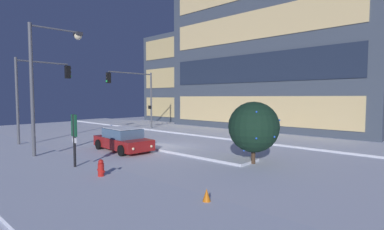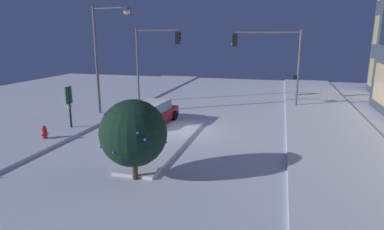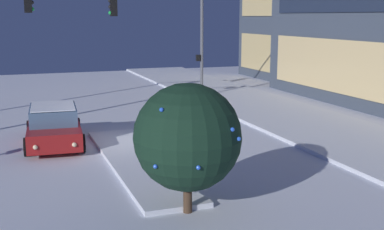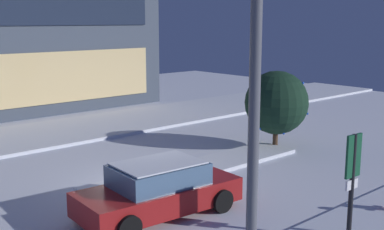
# 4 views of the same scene
# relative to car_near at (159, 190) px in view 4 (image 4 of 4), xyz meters

# --- Properties ---
(ground) EXTENTS (52.00, 52.00, 0.00)m
(ground) POSITION_rel_car_near_xyz_m (1.15, 2.61, -0.71)
(ground) COLOR silver
(curb_strip_far) EXTENTS (52.00, 5.20, 0.14)m
(curb_strip_far) POSITION_rel_car_near_xyz_m (1.15, 11.03, -0.64)
(curb_strip_far) COLOR silver
(curb_strip_far) RESTS_ON ground
(median_strip) EXTENTS (9.00, 1.80, 0.14)m
(median_strip) POSITION_rel_car_near_xyz_m (3.61, 2.32, -0.64)
(median_strip) COLOR silver
(median_strip) RESTS_ON ground
(car_near) EXTENTS (4.75, 2.36, 1.49)m
(car_near) POSITION_rel_car_near_xyz_m (0.00, 0.00, 0.00)
(car_near) COLOR maroon
(car_near) RESTS_ON ground
(street_lamp_arched) EXTENTS (0.62, 2.94, 7.58)m
(street_lamp_arched) POSITION_rel_car_near_xyz_m (-1.55, -3.99, 4.24)
(street_lamp_arched) COLOR #565960
(street_lamp_arched) RESTS_ON ground
(parking_info_sign) EXTENTS (0.55, 0.12, 2.66)m
(parking_info_sign) POSITION_rel_car_near_xyz_m (2.47, -4.37, 0.98)
(parking_info_sign) COLOR black
(parking_info_sign) RESTS_ON ground
(decorated_tree_median) EXTENTS (2.65, 2.65, 3.25)m
(decorated_tree_median) POSITION_rel_car_near_xyz_m (8.16, 2.50, 1.21)
(decorated_tree_median) COLOR #473323
(decorated_tree_median) RESTS_ON ground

